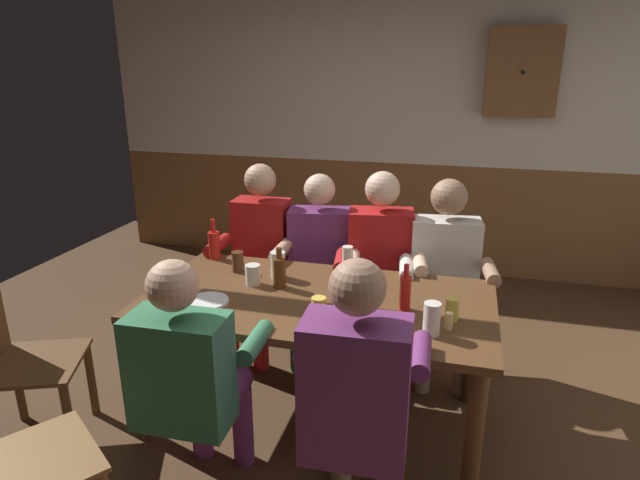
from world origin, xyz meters
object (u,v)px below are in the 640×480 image
(bottle_1, at_px, (214,244))
(pint_glass_2, at_px, (340,293))
(person_5, at_px, (358,392))
(plate_0, at_px, (207,301))
(person_2, at_px, (380,261))
(pint_glass_6, at_px, (452,309))
(chair_empty_near_left, at_px, (6,468))
(pint_glass_4, at_px, (347,260))
(pint_glass_0, at_px, (238,262))
(pint_glass_3, at_px, (278,265))
(bottle_0, at_px, (279,272))
(bottle_2, at_px, (405,292))
(person_0, at_px, (258,252))
(person_1, at_px, (319,259))
(person_3, at_px, (445,270))
(dining_table, at_px, (318,314))
(pint_glass_7, at_px, (319,313))
(chair_empty_near_right, at_px, (16,360))
(person_4, at_px, (190,373))
(wall_dart_cabinet, at_px, (522,72))
(table_candle, at_px, (449,321))
(pint_glass_5, at_px, (253,275))
(pint_glass_1, at_px, (432,319))

(bottle_1, height_order, pint_glass_2, bottle_1)
(person_5, relative_size, plate_0, 5.85)
(person_2, distance_m, pint_glass_6, 0.92)
(chair_empty_near_left, bearing_deg, pint_glass_4, 94.99)
(plate_0, height_order, pint_glass_0, pint_glass_0)
(plate_0, height_order, pint_glass_3, pint_glass_3)
(bottle_0, distance_m, bottle_2, 0.68)
(chair_empty_near_left, bearing_deg, person_0, 117.72)
(person_5, distance_m, pint_glass_0, 1.29)
(person_1, xyz_separation_m, person_3, (0.79, -0.00, 0.01))
(dining_table, xyz_separation_m, pint_glass_2, (0.13, -0.05, 0.16))
(pint_glass_3, xyz_separation_m, pint_glass_7, (0.38, -0.53, 0.00))
(chair_empty_near_right, distance_m, bottle_0, 1.37)
(chair_empty_near_left, height_order, pint_glass_7, same)
(person_2, distance_m, person_4, 1.51)
(bottle_1, xyz_separation_m, wall_dart_cabinet, (1.82, 1.97, 0.98))
(bottle_0, distance_m, pint_glass_2, 0.38)
(person_2, bearing_deg, person_0, -7.65)
(bottle_0, height_order, wall_dart_cabinet, wall_dart_cabinet)
(bottle_0, xyz_separation_m, pint_glass_0, (-0.31, 0.15, -0.03))
(table_candle, bearing_deg, person_5, -120.63)
(person_3, bearing_deg, pint_glass_6, 87.46)
(pint_glass_2, bearing_deg, person_1, 112.67)
(plate_0, bearing_deg, pint_glass_0, 92.92)
(pint_glass_4, bearing_deg, chair_empty_near_left, -120.15)
(person_0, distance_m, pint_glass_4, 0.75)
(plate_0, xyz_separation_m, pint_glass_5, (0.13, 0.28, 0.05))
(pint_glass_0, height_order, pint_glass_7, pint_glass_7)
(person_3, bearing_deg, person_1, -7.38)
(person_4, bearing_deg, chair_empty_near_right, 171.15)
(person_4, xyz_separation_m, bottle_0, (0.13, 0.77, 0.17))
(person_1, height_order, wall_dart_cabinet, wall_dart_cabinet)
(dining_table, distance_m, person_0, 0.91)
(pint_glass_6, bearing_deg, pint_glass_4, 142.63)
(pint_glass_1, bearing_deg, pint_glass_3, 152.69)
(pint_glass_3, relative_size, pint_glass_6, 1.36)
(pint_glass_0, distance_m, pint_glass_1, 1.22)
(person_5, distance_m, bottle_2, 0.70)
(person_3, relative_size, bottle_1, 4.90)
(bottle_2, bearing_deg, pint_glass_0, 165.62)
(person_3, relative_size, pint_glass_0, 10.27)
(person_0, xyz_separation_m, bottle_2, (1.04, -0.71, 0.14))
(pint_glass_7, bearing_deg, pint_glass_5, 140.01)
(pint_glass_1, bearing_deg, pint_glass_6, 63.95)
(person_0, bearing_deg, bottle_2, 143.95)
(person_1, xyz_separation_m, bottle_1, (-0.57, -0.31, 0.15))
(person_0, relative_size, person_5, 1.01)
(pint_glass_3, relative_size, pint_glass_4, 0.96)
(dining_table, relative_size, bottle_2, 7.56)
(bottle_2, distance_m, pint_glass_2, 0.32)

